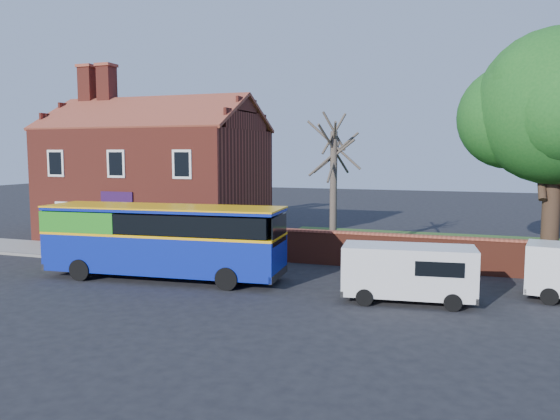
% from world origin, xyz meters
% --- Properties ---
extents(ground, '(120.00, 120.00, 0.00)m').
position_xyz_m(ground, '(0.00, 0.00, 0.00)').
color(ground, black).
rests_on(ground, ground).
extents(pavement, '(18.00, 3.50, 0.12)m').
position_xyz_m(pavement, '(-7.00, 5.75, 0.06)').
color(pavement, gray).
rests_on(pavement, ground).
extents(kerb, '(18.00, 0.15, 0.14)m').
position_xyz_m(kerb, '(-7.00, 4.00, 0.07)').
color(kerb, slate).
rests_on(kerb, ground).
extents(grass_strip, '(26.00, 12.00, 0.04)m').
position_xyz_m(grass_strip, '(13.00, 13.00, 0.02)').
color(grass_strip, '#426B28').
rests_on(grass_strip, ground).
extents(shop_building, '(12.30, 8.13, 10.50)m').
position_xyz_m(shop_building, '(-7.02, 11.50, 3.41)').
color(shop_building, maroon).
rests_on(shop_building, ground).
extents(boundary_wall, '(22.00, 0.38, 1.60)m').
position_xyz_m(boundary_wall, '(13.00, 7.00, 0.81)').
color(boundary_wall, maroon).
rests_on(boundary_wall, ground).
extents(bus, '(10.08, 3.33, 3.02)m').
position_xyz_m(bus, '(-1.15, 1.97, 1.72)').
color(bus, '#0D2098').
rests_on(bus, ground).
extents(van_near, '(4.67, 2.28, 1.97)m').
position_xyz_m(van_near, '(9.08, 1.70, 1.10)').
color(van_near, silver).
rests_on(van_near, ground).
extents(large_tree, '(8.76, 6.93, 10.69)m').
position_xyz_m(large_tree, '(14.59, 10.02, 7.00)').
color(large_tree, black).
rests_on(large_tree, ground).
extents(bare_tree, '(2.56, 3.05, 6.82)m').
position_xyz_m(bare_tree, '(4.56, 9.20, 3.50)').
color(bare_tree, '#4C4238').
rests_on(bare_tree, ground).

